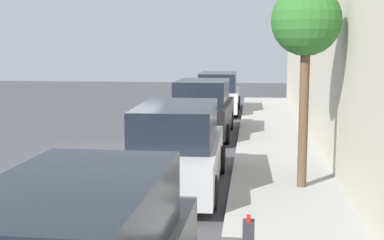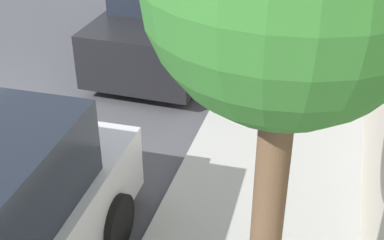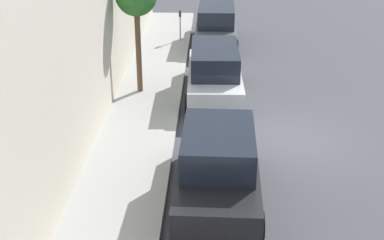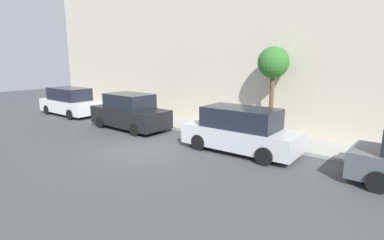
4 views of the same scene
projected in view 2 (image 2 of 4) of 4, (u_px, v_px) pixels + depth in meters
The scene contains 2 objects.
sidewalk at pixel (272, 165), 7.49m from camera, with size 2.41×32.00×0.15m.
parked_suv_third at pixel (176, 10), 10.53m from camera, with size 2.08×4.84×1.98m.
Camera 2 is at (5.31, -6.18, 4.45)m, focal length 50.00 mm.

